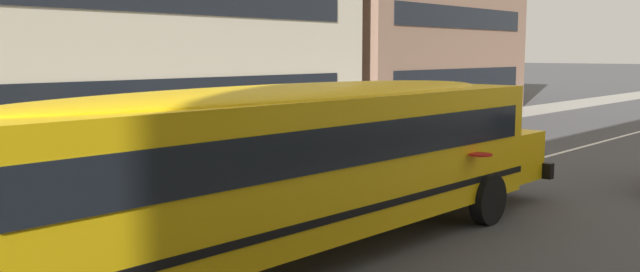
# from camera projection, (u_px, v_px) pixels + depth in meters

# --- Properties ---
(school_bus) EXTENTS (12.64, 3.09, 2.82)m
(school_bus) POSITION_uv_depth(u_px,v_px,m) (304.00, 154.00, 10.94)
(school_bus) COLOR yellow
(school_bus) RESTS_ON ground_plane
(parked_car_red_near_corner) EXTENTS (3.99, 2.06, 1.64)m
(parked_car_red_near_corner) POSITION_uv_depth(u_px,v_px,m) (336.00, 130.00, 21.55)
(parked_car_red_near_corner) COLOR maroon
(parked_car_red_near_corner) RESTS_ON ground_plane
(parked_car_black_past_driveway) EXTENTS (3.98, 2.04, 1.64)m
(parked_car_black_past_driveway) POSITION_uv_depth(u_px,v_px,m) (471.00, 112.00, 27.97)
(parked_car_black_past_driveway) COLOR black
(parked_car_black_past_driveway) RESTS_ON ground_plane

